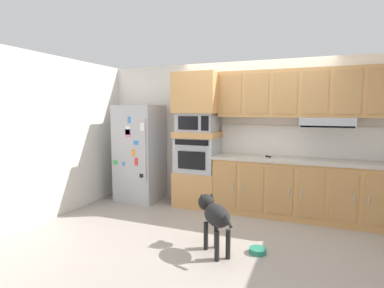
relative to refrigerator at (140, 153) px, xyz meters
name	(u,v)px	position (x,y,z in m)	size (l,w,h in m)	color
ground_plane	(238,226)	(2.04, -0.68, -0.88)	(9.60, 9.60, 0.00)	#9E9389
back_kitchen_wall	(254,135)	(2.04, 0.43, 0.37)	(6.20, 0.12, 2.50)	silver
side_panel_left	(81,134)	(-0.76, -0.68, 0.37)	(0.12, 7.10, 2.50)	silver
refrigerator	(140,153)	(0.00, 0.00, 0.00)	(0.76, 0.73, 1.76)	#ADADB2
oven_base_cabinet	(198,188)	(1.13, 0.07, -0.58)	(0.74, 0.62, 0.60)	tan
built_in_oven	(198,154)	(1.13, 0.07, 0.02)	(0.70, 0.62, 0.60)	#A8AAAF
appliance_mid_shelf	(198,135)	(1.13, 0.07, 0.37)	(0.74, 0.62, 0.10)	tan
microwave	(198,122)	(1.13, 0.07, 0.58)	(0.64, 0.54, 0.32)	#A8AAAF
appliance_upper_cabinet	(198,93)	(1.13, 0.07, 1.08)	(0.74, 0.62, 0.68)	tan
lower_cabinet_run	(311,191)	(3.00, 0.07, -0.44)	(3.00, 0.63, 0.88)	tan
countertop_slab	(312,161)	(3.00, 0.07, 0.02)	(3.04, 0.64, 0.04)	#BCB2A3
backsplash_panel	(313,142)	(3.00, 0.36, 0.29)	(3.04, 0.02, 0.50)	silver
upper_cabinet_with_hood	(316,95)	(3.01, 0.19, 1.02)	(3.00, 0.48, 0.88)	tan
screwdriver	(269,156)	(2.35, 0.08, 0.05)	(0.16, 0.17, 0.03)	black
dog	(214,215)	(1.96, -1.56, -0.43)	(0.60, 0.63, 0.65)	black
dog_food_bowl	(258,250)	(2.45, -1.41, -0.85)	(0.20, 0.20, 0.06)	#267F66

